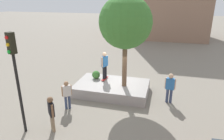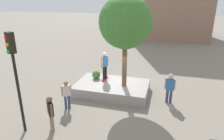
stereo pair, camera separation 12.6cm
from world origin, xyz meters
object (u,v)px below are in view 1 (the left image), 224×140
(skateboard, at_px, (105,79))
(skateboarder, at_px, (105,64))
(bystander_watching, at_px, (67,93))
(pedestrian_crossing, at_px, (170,86))
(traffic_light_corner, at_px, (15,68))
(planter_ledge, at_px, (112,88))
(passerby_with_bag, at_px, (51,112))
(plaza_tree, at_px, (126,23))

(skateboard, relative_size, skateboarder, 0.46)
(skateboarder, height_order, bystander_watching, skateboarder)
(pedestrian_crossing, bearing_deg, traffic_light_corner, 35.57)
(pedestrian_crossing, xyz_separation_m, bystander_watching, (5.29, 2.12, -0.10))
(planter_ledge, xyz_separation_m, traffic_light_corner, (2.77, 4.83, 2.74))
(pedestrian_crossing, bearing_deg, passerby_with_bag, 38.85)
(planter_ledge, distance_m, skateboard, 0.91)
(traffic_light_corner, bearing_deg, bystander_watching, -112.15)
(pedestrian_crossing, height_order, passerby_with_bag, pedestrian_crossing)
(plaza_tree, height_order, skateboarder, plaza_tree)
(passerby_with_bag, bearing_deg, planter_ledge, -109.63)
(traffic_light_corner, bearing_deg, plaza_tree, -127.03)
(planter_ledge, bearing_deg, pedestrian_crossing, 173.91)
(skateboarder, height_order, pedestrian_crossing, skateboarder)
(planter_ledge, bearing_deg, passerby_with_bag, 70.37)
(planter_ledge, height_order, pedestrian_crossing, pedestrian_crossing)
(skateboard, relative_size, pedestrian_crossing, 0.46)
(bystander_watching, relative_size, passerby_with_bag, 0.95)
(bystander_watching, bearing_deg, pedestrian_crossing, -158.10)
(planter_ledge, bearing_deg, skateboard, -40.37)
(skateboarder, distance_m, pedestrian_crossing, 4.26)
(traffic_light_corner, relative_size, bystander_watching, 2.80)
(bystander_watching, bearing_deg, passerby_with_bag, 96.78)
(pedestrian_crossing, distance_m, passerby_with_bag, 6.49)
(traffic_light_corner, xyz_separation_m, pedestrian_crossing, (-6.24, -4.46, -2.04))
(skateboarder, relative_size, traffic_light_corner, 0.39)
(skateboard, relative_size, bystander_watching, 0.51)
(skateboarder, distance_m, passerby_with_bag, 5.12)
(plaza_tree, xyz_separation_m, skateboard, (1.43, -0.65, -3.72))
(skateboard, distance_m, skateboarder, 1.04)
(skateboard, bearing_deg, plaza_tree, 155.65)
(plaza_tree, relative_size, passerby_with_bag, 3.11)
(plaza_tree, bearing_deg, skateboarder, -24.35)
(traffic_light_corner, height_order, passerby_with_bag, traffic_light_corner)
(traffic_light_corner, height_order, pedestrian_crossing, traffic_light_corner)
(skateboarder, relative_size, bystander_watching, 1.10)
(pedestrian_crossing, height_order, bystander_watching, pedestrian_crossing)
(planter_ledge, bearing_deg, traffic_light_corner, 60.21)
(bystander_watching, xyz_separation_m, passerby_with_bag, (-0.23, 1.95, 0.05))
(plaza_tree, distance_m, skateboard, 4.04)
(skateboard, bearing_deg, traffic_light_corner, 68.35)
(planter_ledge, relative_size, bystander_watching, 2.78)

